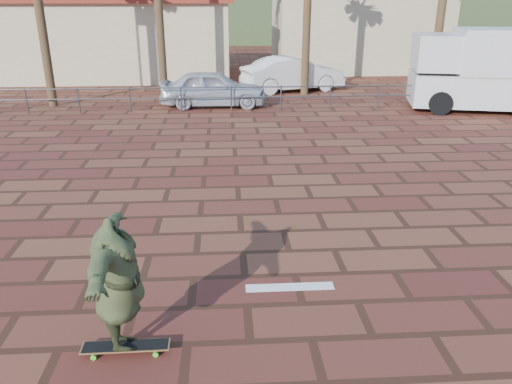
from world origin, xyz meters
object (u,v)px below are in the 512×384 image
longboard (126,347)px  campervan (494,69)px  skateboarder (119,285)px  car_white (293,74)px  car_silver (213,88)px

longboard → campervan: (11.99, 14.10, 1.57)m
skateboarder → campervan: 18.52m
skateboarder → car_white: skateboarder is taller
longboard → car_silver: size_ratio=0.26×
campervan → car_silver: campervan is taller
campervan → car_white: bearing=158.7°
car_white → longboard: bearing=149.3°
car_silver → longboard: bearing=178.2°
skateboarder → campervan: bearing=-45.3°
car_white → car_silver: bearing=115.7°
car_silver → car_white: size_ratio=0.89×
car_silver → campervan: bearing=-96.3°
skateboarder → car_silver: (0.87, 15.62, -0.26)m
longboard → campervan: bearing=49.1°
longboard → car_silver: bearing=86.2°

